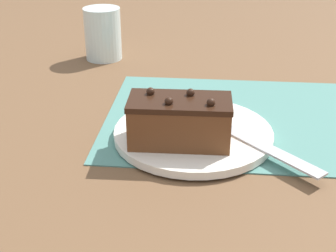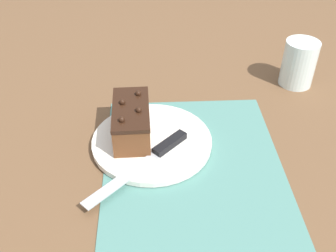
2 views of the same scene
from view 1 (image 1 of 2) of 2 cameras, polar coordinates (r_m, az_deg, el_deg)
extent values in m
plane|color=brown|center=(0.79, 9.31, 0.87)|extent=(3.00, 3.00, 0.00)
cube|color=slate|center=(0.79, 9.32, 1.00)|extent=(0.46, 0.34, 0.00)
cylinder|color=white|center=(0.71, 3.09, -0.87)|extent=(0.24, 0.24, 0.01)
cube|color=brown|center=(0.66, 1.42, 0.31)|extent=(0.14, 0.07, 0.06)
cube|color=black|center=(0.65, 1.45, 2.95)|extent=(0.15, 0.08, 0.01)
sphere|color=black|center=(0.63, 5.25, 2.87)|extent=(0.01, 0.01, 0.01)
sphere|color=black|center=(0.66, 2.76, 4.07)|extent=(0.01, 0.01, 0.01)
sphere|color=black|center=(0.63, 0.11, 3.03)|extent=(0.01, 0.01, 0.01)
sphere|color=black|center=(0.66, -2.15, 4.21)|extent=(0.01, 0.01, 0.01)
cube|color=black|center=(0.74, 5.01, 1.21)|extent=(0.07, 0.07, 0.01)
cube|color=#B7BABF|center=(0.67, 12.41, -2.90)|extent=(0.14, 0.14, 0.00)
cylinder|color=silver|center=(1.06, -7.95, 11.08)|extent=(0.08, 0.08, 0.11)
camera|label=2|loc=(0.88, 56.16, 29.04)|focal=42.00mm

